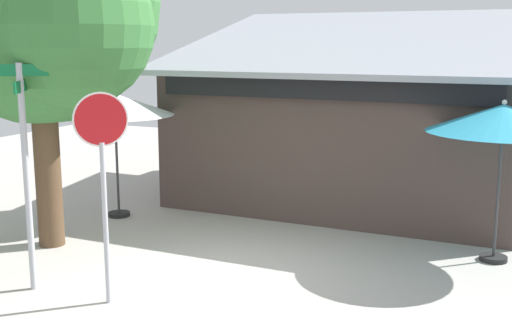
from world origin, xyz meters
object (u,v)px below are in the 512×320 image
Objects in this scene: street_sign_post at (25,157)px; shade_tree at (44,8)px; patio_umbrella_ivory_left at (115,105)px; stop_sign at (103,161)px; patio_umbrella_teal_center at (503,119)px.

street_sign_post is 0.53× the size of shade_tree.
patio_umbrella_ivory_left is 0.42× the size of shade_tree.
street_sign_post is at bearing -177.69° from stop_sign.
shade_tree is (-6.92, -2.43, 1.73)m from patio_umbrella_teal_center.
patio_umbrella_ivory_left is at bearing 124.69° from stop_sign.
patio_umbrella_teal_center is at bearing 40.34° from stop_sign.
patio_umbrella_ivory_left is 7.20m from patio_umbrella_teal_center.
patio_umbrella_teal_center is (7.19, 0.32, 0.04)m from patio_umbrella_ivory_left.
patio_umbrella_teal_center is at bearing 33.97° from street_sign_post.
shade_tree reaches higher than patio_umbrella_teal_center.
patio_umbrella_ivory_left is at bearing -177.48° from patio_umbrella_teal_center.
stop_sign is (1.29, 0.05, 0.04)m from street_sign_post.
stop_sign is 6.13m from patio_umbrella_teal_center.
patio_umbrella_teal_center reaches higher than patio_umbrella_ivory_left.
shade_tree is at bearing -160.67° from patio_umbrella_teal_center.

